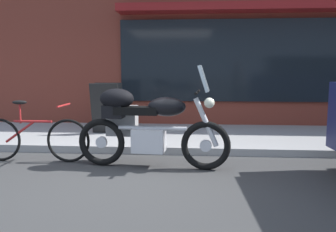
# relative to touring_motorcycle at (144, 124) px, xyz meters

# --- Properties ---
(ground_plane) EXTENTS (80.00, 80.00, 0.00)m
(ground_plane) POSITION_rel_touring_motorcycle_xyz_m (-0.08, -0.62, -0.61)
(ground_plane) COLOR #373737
(touring_motorcycle) EXTENTS (2.14, 0.77, 1.41)m
(touring_motorcycle) POSITION_rel_touring_motorcycle_xyz_m (0.00, 0.00, 0.00)
(touring_motorcycle) COLOR black
(touring_motorcycle) RESTS_ON ground_plane
(parked_bicycle) EXTENTS (1.69, 0.48, 0.91)m
(parked_bicycle) POSITION_rel_touring_motorcycle_xyz_m (-1.67, 0.14, -0.25)
(parked_bicycle) COLOR black
(parked_bicycle) RESTS_ON ground_plane
(sandwich_board_sign) EXTENTS (0.55, 0.42, 0.97)m
(sandwich_board_sign) POSITION_rel_touring_motorcycle_xyz_m (-1.02, 1.93, -0.00)
(sandwich_board_sign) COLOR black
(sandwich_board_sign) RESTS_ON sidewalk_curb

